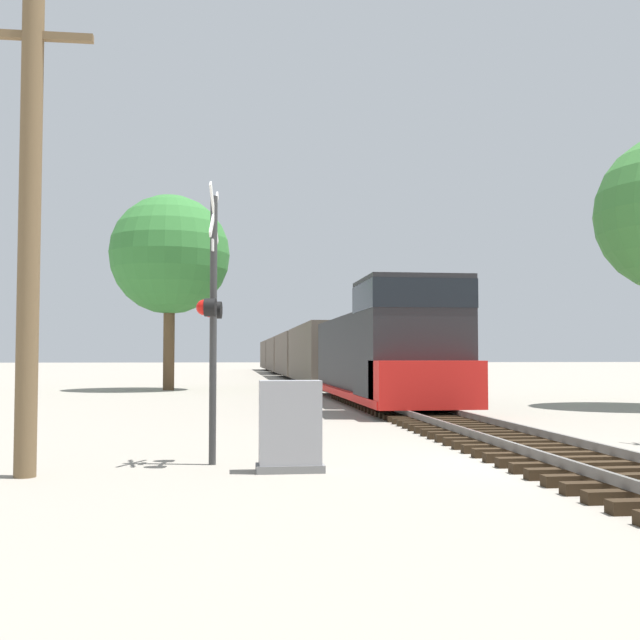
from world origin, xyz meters
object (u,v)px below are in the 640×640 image
object	(u,v)px
crossing_signal_near	(212,312)
utility_pole	(29,227)
freight_train	(299,355)
tree_mid_background	(170,255)
relay_cabinet	(290,427)

from	to	relation	value
crossing_signal_near	utility_pole	distance (m)	3.13
freight_train	utility_pole	size ratio (longest dim) A/B	11.15
freight_train	crossing_signal_near	world-z (taller)	crossing_signal_near
tree_mid_background	crossing_signal_near	bearing A→B (deg)	-84.02
utility_pole	tree_mid_background	xyz separation A→B (m)	(-0.18, 28.69, 3.43)
crossing_signal_near	relay_cabinet	world-z (taller)	crossing_signal_near
relay_cabinet	tree_mid_background	world-z (taller)	tree_mid_background
relay_cabinet	tree_mid_background	xyz separation A→B (m)	(-4.15, 28.65, 6.49)
utility_pole	tree_mid_background	distance (m)	28.89
utility_pole	tree_mid_background	world-z (taller)	tree_mid_background
utility_pole	tree_mid_background	size ratio (longest dim) A/B	0.70
freight_train	utility_pole	bearing A→B (deg)	-100.01
freight_train	tree_mid_background	world-z (taller)	tree_mid_background
utility_pole	relay_cabinet	bearing A→B (deg)	0.58
crossing_signal_near	utility_pole	size ratio (longest dim) A/B	0.64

